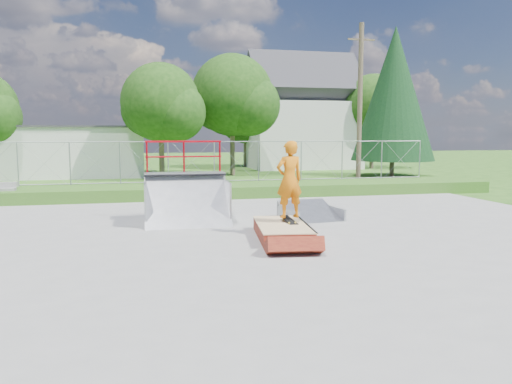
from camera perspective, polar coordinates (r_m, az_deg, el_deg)
ground at (r=11.96m, az=2.31°, el=-5.94°), size 120.00×120.00×0.00m
concrete_pad at (r=11.95m, az=2.31°, el=-5.85°), size 20.00×16.00×0.04m
grass_berm at (r=21.12m, az=-4.39°, el=0.21°), size 24.00×3.00×0.50m
grind_box at (r=12.50m, az=3.01°, el=-4.51°), size 1.54×2.67×0.38m
quarter_pipe at (r=14.53m, az=-7.94°, el=1.02°), size 2.43×2.06×2.40m
flat_bank_ramp at (r=15.32m, az=6.27°, el=-2.28°), size 1.76×1.85×0.48m
skateboard at (r=12.72m, az=3.79°, el=-3.25°), size 0.29×0.81×0.13m
skater at (r=12.59m, az=3.82°, el=1.11°), size 0.78×0.58×1.94m
chain_link_fence at (r=22.01m, az=-4.80°, el=3.47°), size 20.00×0.06×1.80m
utility_building_flat at (r=33.65m, az=-21.28°, el=4.29°), size 10.00×6.00×3.00m
gable_house at (r=39.18m, az=5.21°, el=8.39°), size 8.40×6.08×8.94m
utility_pole at (r=25.58m, az=11.78°, el=9.61°), size 0.24×0.24×8.00m
tree_left_near at (r=29.18m, az=-10.34°, el=9.73°), size 4.76×4.48×6.65m
tree_center at (r=31.70m, az=-2.16°, el=10.67°), size 5.44×5.12×7.60m
tree_right_far at (r=39.17m, az=13.67°, el=9.27°), size 5.10×4.80×7.12m
tree_back_mid at (r=40.00m, az=-0.84°, el=8.09°), size 4.08×3.84×5.70m
conifer_tree at (r=32.11m, az=15.50°, el=10.75°), size 5.04×5.04×9.10m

